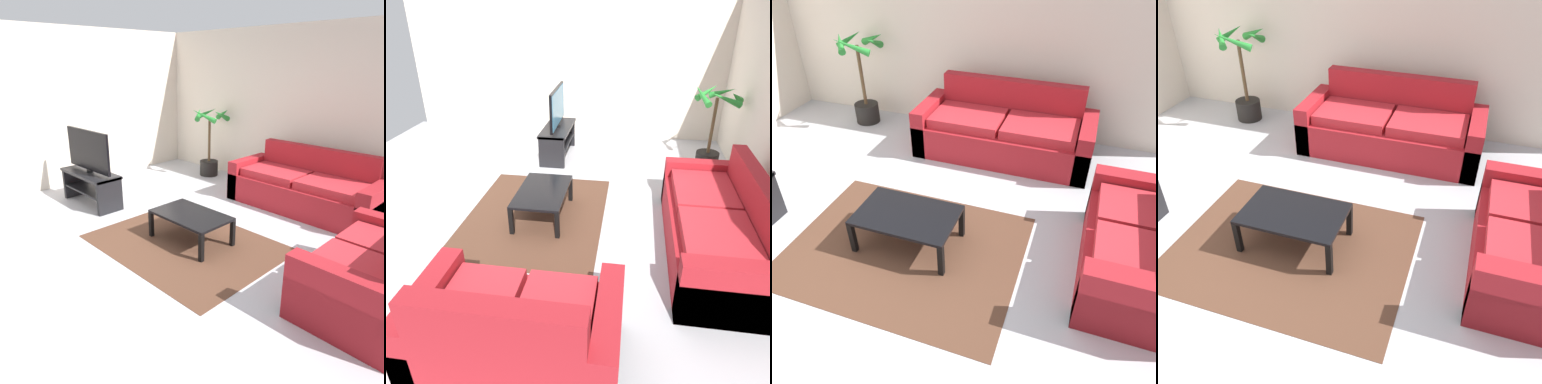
{
  "view_description": "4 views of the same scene",
  "coord_description": "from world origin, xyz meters",
  "views": [
    {
      "loc": [
        3.16,
        -2.54,
        2.11
      ],
      "look_at": [
        0.24,
        0.3,
        0.66
      ],
      "focal_mm": 34.04,
      "sensor_mm": 36.0,
      "label": 1
    },
    {
      "loc": [
        4.05,
        1.34,
        2.43
      ],
      "look_at": [
        0.54,
        0.8,
        0.55
      ],
      "focal_mm": 34.18,
      "sensor_mm": 36.0,
      "label": 2
    },
    {
      "loc": [
        1.61,
        -2.06,
        2.6
      ],
      "look_at": [
        0.66,
        0.65,
        0.49
      ],
      "focal_mm": 35.4,
      "sensor_mm": 36.0,
      "label": 3
    },
    {
      "loc": [
        1.59,
        -2.18,
        2.63
      ],
      "look_at": [
        0.64,
        0.64,
        0.46
      ],
      "focal_mm": 37.2,
      "sensor_mm": 36.0,
      "label": 4
    }
  ],
  "objects": [
    {
      "name": "wall_back",
      "position": [
        0.0,
        3.0,
        1.35
      ],
      "size": [
        6.0,
        0.06,
        2.7
      ],
      "primitive_type": "cube",
      "color": "beige",
      "rests_on": "ground"
    },
    {
      "name": "coffee_table",
      "position": [
        0.21,
        0.31,
        0.32
      ],
      "size": [
        0.94,
        0.59,
        0.37
      ],
      "color": "black",
      "rests_on": "ground"
    },
    {
      "name": "couch_main",
      "position": [
        0.64,
        2.28,
        0.3
      ],
      "size": [
        2.23,
        0.9,
        0.9
      ],
      "color": "maroon",
      "rests_on": "ground"
    },
    {
      "name": "couch_loveseat",
      "position": [
        2.28,
        0.61,
        0.3
      ],
      "size": [
        0.9,
        1.51,
        0.9
      ],
      "color": "maroon",
      "rests_on": "ground"
    },
    {
      "name": "area_rug",
      "position": [
        0.21,
        0.21,
        0.0
      ],
      "size": [
        2.2,
        1.7,
        0.01
      ],
      "primitive_type": "cube",
      "color": "#513323",
      "rests_on": "ground"
    },
    {
      "name": "ground_plane",
      "position": [
        0.0,
        0.0,
        0.0
      ],
      "size": [
        6.6,
        6.6,
        0.0
      ],
      "primitive_type": "plane",
      "color": "#B2B2B7"
    },
    {
      "name": "potted_palm",
      "position": [
        -1.57,
        2.55,
        0.56
      ],
      "size": [
        0.72,
        0.76,
        1.34
      ],
      "color": "black",
      "rests_on": "ground"
    }
  ]
}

